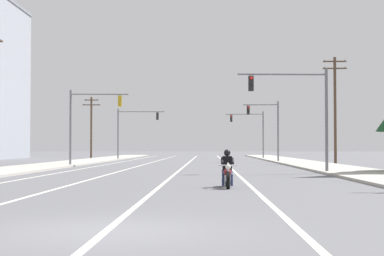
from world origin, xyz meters
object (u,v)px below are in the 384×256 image
(motorcycle_with_rider, at_px, (227,172))
(traffic_signal_mid_left, at_px, (132,126))
(utility_pole_right_far, at_px, (335,106))
(utility_pole_left_far, at_px, (91,125))
(traffic_signal_near_right, at_px, (300,103))
(traffic_signal_near_left, at_px, (87,116))
(traffic_signal_far_right, at_px, (252,127))
(traffic_signal_mid_right, at_px, (268,123))

(motorcycle_with_rider, xyz_separation_m, traffic_signal_mid_left, (-9.98, 49.43, 3.56))
(utility_pole_right_far, height_order, utility_pole_left_far, utility_pole_right_far)
(traffic_signal_near_right, height_order, utility_pole_right_far, utility_pole_right_far)
(traffic_signal_near_left, height_order, traffic_signal_mid_left, same)
(traffic_signal_near_right, distance_m, traffic_signal_far_right, 42.95)
(traffic_signal_near_left, bearing_deg, traffic_signal_far_right, 62.50)
(traffic_signal_near_right, relative_size, traffic_signal_near_left, 1.00)
(motorcycle_with_rider, height_order, traffic_signal_mid_left, traffic_signal_mid_left)
(traffic_signal_mid_right, xyz_separation_m, utility_pole_right_far, (5.66, -5.23, 1.31))
(traffic_signal_mid_right, xyz_separation_m, traffic_signal_far_right, (-0.32, 17.51, 0.09))
(traffic_signal_mid_left, bearing_deg, traffic_signal_near_left, -91.34)
(traffic_signal_near_left, relative_size, utility_pole_right_far, 0.63)
(traffic_signal_near_left, distance_m, traffic_signal_mid_right, 20.27)
(traffic_signal_near_right, relative_size, traffic_signal_far_right, 1.00)
(traffic_signal_far_right, bearing_deg, utility_pole_left_far, 177.15)
(traffic_signal_near_left, relative_size, traffic_signal_far_right, 1.00)
(traffic_signal_mid_left, bearing_deg, traffic_signal_near_right, -68.31)
(utility_pole_left_far, bearing_deg, utility_pole_right_far, -41.02)
(utility_pole_left_far, bearing_deg, traffic_signal_mid_right, -40.55)
(traffic_signal_near_right, xyz_separation_m, traffic_signal_near_left, (-15.28, 12.93, -0.04))
(traffic_signal_mid_right, relative_size, utility_pole_right_far, 0.63)
(traffic_signal_near_right, xyz_separation_m, utility_pole_left_far, (-21.04, 44.01, 0.33))
(traffic_signal_near_left, distance_m, traffic_signal_far_right, 33.84)
(motorcycle_with_rider, distance_m, utility_pole_right_far, 34.78)
(traffic_signal_near_left, height_order, traffic_signal_mid_right, same)
(traffic_signal_mid_left, xyz_separation_m, utility_pole_right_far, (21.04, -16.79, 1.18))
(traffic_signal_mid_left, xyz_separation_m, traffic_signal_far_right, (15.06, 5.95, -0.04))
(traffic_signal_mid_left, relative_size, utility_pole_left_far, 0.75)
(traffic_signal_mid_right, bearing_deg, utility_pole_right_far, -42.77)
(traffic_signal_near_left, bearing_deg, traffic_signal_mid_right, 38.12)
(motorcycle_with_rider, bearing_deg, traffic_signal_mid_left, 101.41)
(traffic_signal_near_right, relative_size, traffic_signal_mid_left, 1.00)
(traffic_signal_near_right, bearing_deg, traffic_signal_far_right, 89.53)
(traffic_signal_near_left, xyz_separation_m, utility_pole_right_far, (21.60, 7.28, 1.24))
(traffic_signal_near_right, bearing_deg, traffic_signal_mid_right, 88.49)
(traffic_signal_mid_left, height_order, traffic_signal_far_right, same)
(traffic_signal_far_right, bearing_deg, traffic_signal_mid_left, -158.46)
(traffic_signal_near_left, relative_size, utility_pole_left_far, 0.75)
(utility_pole_right_far, xyz_separation_m, utility_pole_left_far, (-27.36, 23.80, -0.87))
(utility_pole_left_far, bearing_deg, traffic_signal_far_right, -2.85)
(traffic_signal_near_right, distance_m, traffic_signal_mid_left, 39.82)
(traffic_signal_near_right, xyz_separation_m, traffic_signal_far_right, (0.35, 42.94, -0.02))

